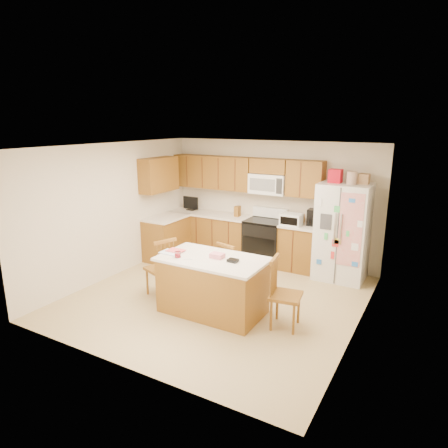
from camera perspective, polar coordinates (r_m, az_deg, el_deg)
The scene contains 9 objects.
ground at distance 6.83m, azimuth -0.92°, elevation -10.41°, with size 4.50×4.50×0.00m, color tan.
room_shell at distance 6.36m, azimuth -0.97°, elevation 1.45°, with size 4.60×4.60×2.52m.
cabinetry at distance 8.47m, azimuth -0.57°, elevation 1.11°, with size 3.36×1.56×2.15m.
stove at distance 8.28m, azimuth 5.85°, elevation -2.44°, with size 0.76×0.65×1.13m.
refrigerator at distance 7.64m, azimuth 16.59°, elevation -0.95°, with size 0.90×0.79×2.04m.
island at distance 6.18m, azimuth -1.62°, elevation -8.68°, with size 1.65×0.94×0.97m.
windsor_chair_left at distance 6.81m, azimuth -8.95°, elevation -6.28°, with size 0.54×0.56×1.02m.
windsor_chair_back at distance 6.74m, azimuth 1.00°, elevation -6.66°, with size 0.48×0.47×0.94m.
windsor_chair_right at distance 5.80m, azimuth 8.55°, elevation -9.99°, with size 0.48×0.50×1.03m.
Camera 1 is at (3.13, -5.34, 2.88)m, focal length 32.00 mm.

